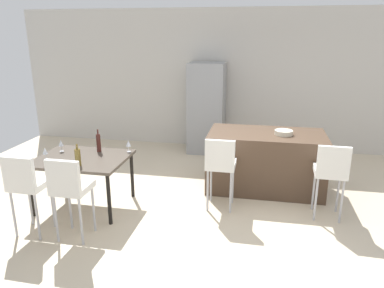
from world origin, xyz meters
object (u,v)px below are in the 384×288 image
(dining_chair_near, at_px, (26,182))
(refrigerator, at_px, (207,108))
(dining_table, at_px, (82,162))
(wine_glass_right, at_px, (61,143))
(kitchen_island, at_px, (265,161))
(bar_chair_middle, at_px, (331,170))
(wine_bottle_far, at_px, (99,143))
(dining_chair_far, at_px, (69,186))
(wine_glass_left, at_px, (128,144))
(fruit_bowl, at_px, (284,132))
(wine_bottle_inner, at_px, (78,157))
(wine_glass_middle, at_px, (45,151))
(bar_chair_left, at_px, (221,163))

(dining_chair_near, bearing_deg, refrigerator, 66.90)
(dining_table, bearing_deg, wine_glass_right, 154.94)
(kitchen_island, xyz_separation_m, bar_chair_middle, (0.83, -0.86, 0.24))
(dining_table, height_order, wine_bottle_far, wine_bottle_far)
(bar_chair_middle, xyz_separation_m, dining_chair_far, (-3.08, -1.13, 0.00))
(dining_chair_near, xyz_separation_m, wine_glass_left, (0.83, 1.22, 0.17))
(dining_table, bearing_deg, wine_bottle_far, 66.39)
(wine_bottle_far, xyz_separation_m, refrigerator, (1.18, 2.59, 0.04))
(kitchen_island, xyz_separation_m, wine_bottle_far, (-2.40, -0.85, 0.42))
(wine_glass_left, relative_size, fruit_bowl, 0.64)
(dining_chair_far, relative_size, wine_bottle_inner, 3.60)
(wine_bottle_inner, height_order, wine_glass_right, wine_bottle_inner)
(refrigerator, bearing_deg, wine_glass_middle, -119.63)
(kitchen_island, xyz_separation_m, refrigerator, (-1.22, 1.74, 0.46))
(refrigerator, bearing_deg, dining_chair_far, -105.44)
(dining_chair_far, relative_size, wine_glass_right, 6.03)
(dining_table, relative_size, fruit_bowl, 4.57)
(dining_chair_far, xyz_separation_m, wine_bottle_far, (-0.15, 1.14, 0.18))
(wine_glass_middle, bearing_deg, wine_bottle_inner, -12.60)
(wine_bottle_far, bearing_deg, refrigerator, 65.47)
(dining_chair_far, relative_size, wine_glass_middle, 6.03)
(bar_chair_middle, distance_m, dining_table, 3.37)
(dining_table, height_order, wine_bottle_inner, wine_bottle_inner)
(wine_glass_middle, bearing_deg, fruit_bowl, 21.62)
(dining_chair_far, distance_m, wine_glass_middle, 0.99)
(wine_glass_middle, relative_size, fruit_bowl, 0.64)
(wine_bottle_far, bearing_deg, wine_glass_left, 10.63)
(bar_chair_left, bearing_deg, wine_bottle_far, 179.67)
(wine_glass_left, bearing_deg, wine_bottle_inner, -123.04)
(dining_table, xyz_separation_m, dining_chair_far, (0.28, -0.85, 0.03))
(bar_chair_left, relative_size, wine_bottle_inner, 3.60)
(fruit_bowl, bearing_deg, kitchen_island, 167.87)
(wine_bottle_inner, bearing_deg, fruit_bowl, 27.64)
(wine_glass_left, relative_size, wine_glass_right, 1.00)
(wine_glass_left, relative_size, refrigerator, 0.09)
(wine_bottle_inner, xyz_separation_m, wine_bottle_far, (0.01, 0.60, 0.02))
(wine_bottle_inner, bearing_deg, kitchen_island, 30.93)
(bar_chair_middle, bearing_deg, refrigerator, 128.17)
(dining_chair_far, xyz_separation_m, wine_glass_left, (0.27, 1.22, 0.17))
(bar_chair_left, xyz_separation_m, wine_glass_middle, (-2.35, -0.46, 0.17))
(bar_chair_middle, xyz_separation_m, fruit_bowl, (-0.58, 0.81, 0.26))
(refrigerator, distance_m, fruit_bowl, 2.32)
(dining_chair_near, height_order, dining_chair_far, same)
(bar_chair_left, distance_m, dining_chair_near, 2.47)
(bar_chair_middle, height_order, dining_chair_near, same)
(wine_bottle_inner, height_order, wine_bottle_far, wine_bottle_far)
(wine_bottle_far, bearing_deg, wine_bottle_inner, -91.29)
(bar_chair_left, xyz_separation_m, dining_table, (-1.91, -0.28, -0.03))
(bar_chair_middle, height_order, wine_glass_middle, bar_chair_middle)
(dining_chair_far, height_order, refrigerator, refrigerator)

